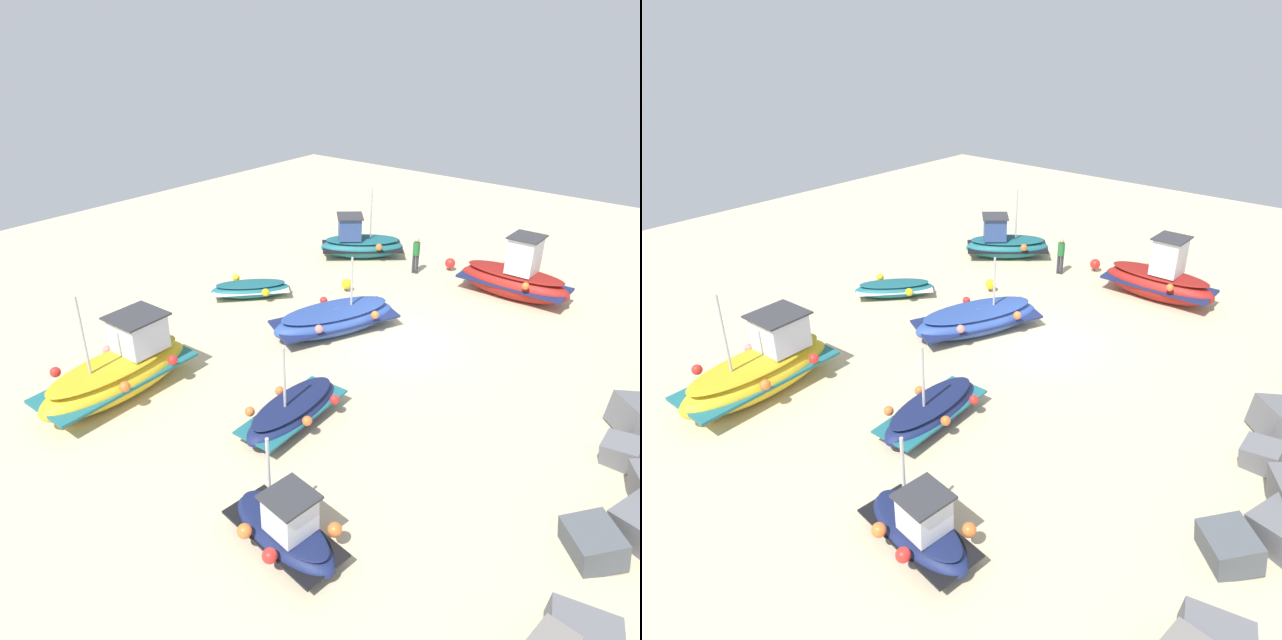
# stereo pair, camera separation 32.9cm
# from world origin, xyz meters

# --- Properties ---
(ground_plane) EXTENTS (48.37, 48.37, 0.00)m
(ground_plane) POSITION_xyz_m (0.00, 0.00, 0.00)
(ground_plane) COLOR beige
(fishing_boat_0) EXTENTS (2.12, 4.70, 2.77)m
(fishing_boat_0) POSITION_xyz_m (-6.37, 1.56, 0.87)
(fishing_boat_0) COLOR maroon
(fishing_boat_0) RESTS_ON ground_plane
(fishing_boat_1) EXTENTS (5.19, 3.53, 2.93)m
(fishing_boat_1) POSITION_xyz_m (0.85, -2.36, 0.54)
(fishing_boat_1) COLOR #2D4C9E
(fishing_boat_1) RESTS_ON ground_plane
(fishing_boat_2) EXTENTS (3.90, 4.17, 3.44)m
(fishing_boat_2) POSITION_xyz_m (-6.22, -6.29, 0.69)
(fishing_boat_2) COLOR #1E6670
(fishing_boat_2) RESTS_ON ground_plane
(fishing_boat_3) EXTENTS (5.24, 2.43, 3.72)m
(fishing_boat_3) POSITION_xyz_m (8.25, -5.04, 0.81)
(fishing_boat_3) COLOR gold
(fishing_boat_3) RESTS_ON ground_plane
(fishing_boat_4) EXTENTS (3.75, 1.85, 2.69)m
(fishing_boat_4) POSITION_xyz_m (6.08, 0.17, 0.44)
(fishing_boat_4) COLOR navy
(fishing_boat_4) RESTS_ON ground_plane
(fishing_boat_5) EXTENTS (1.95, 3.16, 2.74)m
(fishing_boat_5) POSITION_xyz_m (9.55, 3.01, 0.54)
(fishing_boat_5) COLOR navy
(fishing_boat_5) RESTS_ON ground_plane
(fishing_boat_6) EXTENTS (3.33, 3.17, 0.75)m
(fishing_boat_6) POSITION_xyz_m (0.57, -7.10, 0.34)
(fishing_boat_6) COLOR #1E6670
(fishing_boat_6) RESTS_ON ground_plane
(person_walking) EXTENTS (0.32, 0.32, 1.72)m
(person_walking) POSITION_xyz_m (-6.06, -3.04, 0.99)
(person_walking) COLOR #2D2D38
(person_walking) RESTS_ON ground_plane
(mooring_buoy_0) EXTENTS (0.47, 0.47, 0.61)m
(mooring_buoy_0) POSITION_xyz_m (-7.36, -1.93, 0.37)
(mooring_buoy_0) COLOR #3F3F42
(mooring_buoy_0) RESTS_ON ground_plane
(mooring_buoy_1) EXTENTS (0.45, 0.45, 0.56)m
(mooring_buoy_1) POSITION_xyz_m (-2.40, -4.25, 0.34)
(mooring_buoy_1) COLOR #3F3F42
(mooring_buoy_1) RESTS_ON ground_plane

